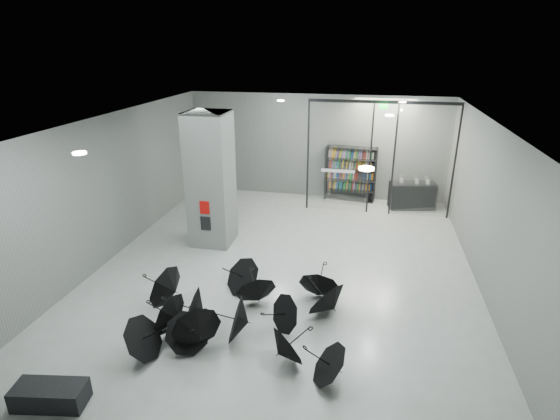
% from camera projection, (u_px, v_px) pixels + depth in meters
% --- Properties ---
extents(room, '(14.00, 14.02, 4.01)m').
position_uv_depth(room, '(280.00, 176.00, 10.29)').
color(room, gray).
rests_on(room, ground).
extents(column, '(1.20, 1.20, 4.00)m').
position_uv_depth(column, '(211.00, 180.00, 12.89)').
color(column, slate).
rests_on(column, ground).
extents(fire_cabinet, '(0.28, 0.04, 0.38)m').
position_uv_depth(fire_cabinet, '(205.00, 208.00, 12.56)').
color(fire_cabinet, '#A50A07').
rests_on(fire_cabinet, column).
extents(info_panel, '(0.30, 0.03, 0.42)m').
position_uv_depth(info_panel, '(206.00, 223.00, 12.74)').
color(info_panel, black).
rests_on(info_panel, column).
extents(exit_sign, '(0.30, 0.06, 0.15)m').
position_uv_depth(exit_sign, '(384.00, 107.00, 14.33)').
color(exit_sign, '#0CE533').
rests_on(exit_sign, room).
extents(glass_partition, '(5.06, 0.08, 4.00)m').
position_uv_depth(glass_partition, '(379.00, 154.00, 15.10)').
color(glass_partition, silver).
rests_on(glass_partition, ground).
extents(bench, '(1.27, 0.70, 0.39)m').
position_uv_depth(bench, '(50.00, 395.00, 7.41)').
color(bench, black).
rests_on(bench, ground).
extents(bookshelf, '(1.95, 0.63, 2.11)m').
position_uv_depth(bookshelf, '(350.00, 174.00, 16.84)').
color(bookshelf, black).
rests_on(bookshelf, ground).
extents(shop_counter, '(1.74, 0.98, 0.98)m').
position_uv_depth(shop_counter, '(412.00, 196.00, 16.16)').
color(shop_counter, black).
rests_on(shop_counter, ground).
extents(umbrella_cluster, '(4.99, 4.04, 1.23)m').
position_uv_depth(umbrella_cluster, '(238.00, 318.00, 9.33)').
color(umbrella_cluster, black).
rests_on(umbrella_cluster, ground).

